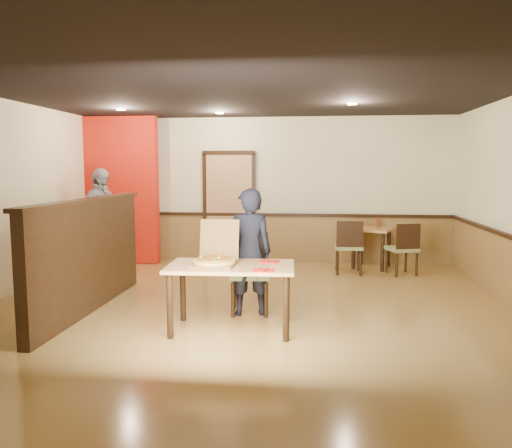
{
  "coord_description": "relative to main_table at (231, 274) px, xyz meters",
  "views": [
    {
      "loc": [
        0.85,
        -6.18,
        1.84
      ],
      "look_at": [
        0.13,
        0.0,
        1.13
      ],
      "focal_mm": 35.0,
      "sensor_mm": 36.0,
      "label": 1
    }
  ],
  "objects": [
    {
      "name": "floor",
      "position": [
        0.06,
        0.77,
        -0.64
      ],
      "size": [
        7.0,
        7.0,
        0.0
      ],
      "primitive_type": "plane",
      "color": "#A57F40",
      "rests_on": "ground"
    },
    {
      "name": "passerby",
      "position": [
        -2.8,
        2.9,
        0.27
      ],
      "size": [
        0.79,
        1.16,
        1.83
      ],
      "primitive_type": "imported",
      "rotation": [
        0.0,
        0.0,
        1.22
      ],
      "color": "#9A9AA2",
      "rests_on": "floor"
    },
    {
      "name": "pizza",
      "position": [
        -0.18,
        -0.06,
        0.16
      ],
      "size": [
        0.57,
        0.57,
        0.03
      ],
      "primitive_type": "cylinder",
      "rotation": [
        0.0,
        0.0,
        0.25
      ],
      "color": "gold",
      "rests_on": "pizza_box"
    },
    {
      "name": "pizza_box",
      "position": [
        -0.18,
        -0.01,
        0.17
      ],
      "size": [
        0.47,
        0.55,
        0.48
      ],
      "rotation": [
        0.0,
        0.0,
        -0.03
      ],
      "color": "brown",
      "rests_on": "main_table"
    },
    {
      "name": "side_table",
      "position": [
        1.97,
        3.82,
        -0.09
      ],
      "size": [
        0.87,
        0.87,
        0.73
      ],
      "rotation": [
        0.0,
        0.0,
        -0.35
      ],
      "color": "tan",
      "rests_on": "floor"
    },
    {
      "name": "spot_c",
      "position": [
        1.46,
        2.27,
        2.14
      ],
      "size": [
        0.14,
        0.14,
        0.02
      ],
      "primitive_type": "cylinder",
      "color": "#FFD3B2",
      "rests_on": "ceiling"
    },
    {
      "name": "main_table",
      "position": [
        0.0,
        0.0,
        0.0
      ],
      "size": [
        1.44,
        0.87,
        0.75
      ],
      "rotation": [
        0.0,
        0.0,
        0.04
      ],
      "color": "tan",
      "rests_on": "floor"
    },
    {
      "name": "wall_back",
      "position": [
        0.06,
        4.27,
        0.76
      ],
      "size": [
        7.0,
        0.0,
        7.0
      ],
      "primitive_type": "plane",
      "rotation": [
        1.57,
        0.0,
        0.0
      ],
      "color": "#F8F3C2",
      "rests_on": "floor"
    },
    {
      "name": "side_chair_right",
      "position": [
        2.44,
        3.2,
        -0.15
      ],
      "size": [
        0.57,
        0.57,
        0.9
      ],
      "rotation": [
        0.0,
        0.0,
        3.46
      ],
      "color": "olive",
      "rests_on": "floor"
    },
    {
      "name": "wainscot_back",
      "position": [
        0.06,
        4.24,
        -0.19
      ],
      "size": [
        7.0,
        0.04,
        0.9
      ],
      "primitive_type": "cube",
      "color": "olive",
      "rests_on": "floor"
    },
    {
      "name": "red_accent_panel",
      "position": [
        -2.84,
        3.77,
        0.76
      ],
      "size": [
        1.6,
        0.2,
        2.78
      ],
      "primitive_type": "cube",
      "color": "red",
      "rests_on": "floor"
    },
    {
      "name": "condiment",
      "position": [
        2.1,
        3.96,
        0.16
      ],
      "size": [
        0.06,
        0.06,
        0.15
      ],
      "primitive_type": "cylinder",
      "color": "brown",
      "rests_on": "side_table"
    },
    {
      "name": "back_door",
      "position": [
        -0.74,
        4.23,
        0.41
      ],
      "size": [
        0.9,
        0.06,
        2.1
      ],
      "primitive_type": "cube",
      "color": "tan",
      "rests_on": "wall_back"
    },
    {
      "name": "chair_rail_back",
      "position": [
        0.06,
        4.22,
        0.28
      ],
      "size": [
        7.0,
        0.06,
        0.06
      ],
      "primitive_type": "cube",
      "color": "black",
      "rests_on": "wall_back"
    },
    {
      "name": "ceiling",
      "position": [
        0.06,
        0.77,
        2.16
      ],
      "size": [
        7.0,
        7.0,
        0.0
      ],
      "primitive_type": "plane",
      "rotation": [
        3.14,
        0.0,
        0.0
      ],
      "color": "black",
      "rests_on": "wall_back"
    },
    {
      "name": "napkin_near",
      "position": [
        0.39,
        -0.26,
        0.11
      ],
      "size": [
        0.23,
        0.23,
        0.01
      ],
      "rotation": [
        0.0,
        0.0,
        -0.02
      ],
      "color": "red",
      "rests_on": "main_table"
    },
    {
      "name": "booth_partition",
      "position": [
        -1.94,
        0.57,
        0.09
      ],
      "size": [
        0.2,
        3.1,
        1.44
      ],
      "color": "black",
      "rests_on": "floor"
    },
    {
      "name": "spot_a",
      "position": [
        -2.24,
        2.57,
        2.14
      ],
      "size": [
        0.14,
        0.14,
        0.02
      ],
      "primitive_type": "cylinder",
      "color": "#FFD3B2",
      "rests_on": "ceiling"
    },
    {
      "name": "napkin_far",
      "position": [
        0.41,
        0.24,
        0.11
      ],
      "size": [
        0.25,
        0.25,
        0.01
      ],
      "rotation": [
        0.0,
        0.0,
        -0.14
      ],
      "color": "red",
      "rests_on": "main_table"
    },
    {
      "name": "spot_b",
      "position": [
        -0.74,
        3.27,
        2.14
      ],
      "size": [
        0.14,
        0.14,
        0.02
      ],
      "primitive_type": "cylinder",
      "color": "#FFD3B2",
      "rests_on": "ceiling"
    },
    {
      "name": "diner_chair",
      "position": [
        0.11,
        0.78,
        -0.1
      ],
      "size": [
        0.55,
        0.55,
        1.0
      ],
      "rotation": [
        0.0,
        0.0,
        0.11
      ],
      "color": "olive",
      "rests_on": "floor"
    },
    {
      "name": "side_chair_left",
      "position": [
        1.52,
        3.2,
        -0.13
      ],
      "size": [
        0.47,
        0.47,
        0.94
      ],
      "rotation": [
        0.0,
        0.0,
        3.14
      ],
      "color": "olive",
      "rests_on": "floor"
    },
    {
      "name": "diner",
      "position": [
        0.12,
        0.63,
        0.15
      ],
      "size": [
        0.65,
        0.51,
        1.59
      ],
      "primitive_type": "imported",
      "rotation": [
        0.0,
        0.0,
        3.38
      ],
      "color": "black",
      "rests_on": "floor"
    }
  ]
}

